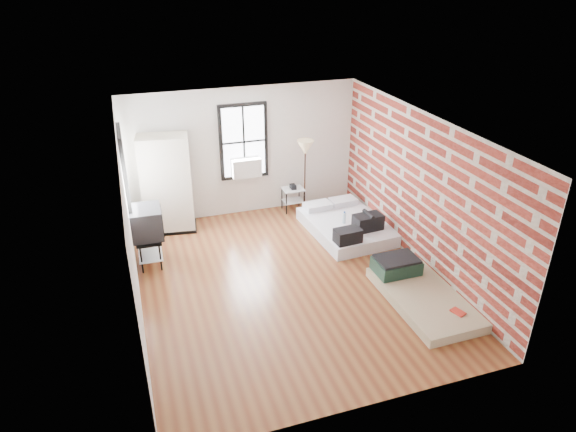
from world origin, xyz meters
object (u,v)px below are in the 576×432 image
object	(u,v)px
floor_lamp	(305,151)
mattress_bare	(417,290)
tv_stand	(147,224)
wardrobe	(167,184)
mattress_main	(347,225)
side_table	(293,193)

from	to	relation	value
floor_lamp	mattress_bare	bearing A→B (deg)	-80.06
tv_stand	wardrobe	bearing A→B (deg)	69.62
mattress_main	floor_lamp	world-z (taller)	floor_lamp
mattress_bare	tv_stand	size ratio (longest dim) A/B	1.85
mattress_bare	floor_lamp	xyz separation A→B (m)	(-0.66, 3.74, 1.28)
floor_lamp	mattress_main	bearing A→B (deg)	-69.52
wardrobe	floor_lamp	distance (m)	3.00
wardrobe	floor_lamp	world-z (taller)	wardrobe
side_table	mattress_main	bearing A→B (deg)	-62.38
wardrobe	tv_stand	distance (m)	1.36
tv_stand	mattress_bare	bearing A→B (deg)	-29.37
tv_stand	mattress_main	bearing A→B (deg)	1.03
mattress_bare	mattress_main	bearing A→B (deg)	93.60
mattress_main	side_table	size ratio (longest dim) A/B	3.33
tv_stand	floor_lamp	bearing A→B (deg)	21.26
mattress_main	wardrobe	xyz separation A→B (m)	(-3.45, 1.31, 0.84)
side_table	wardrobe	bearing A→B (deg)	-178.53
wardrobe	tv_stand	size ratio (longest dim) A/B	1.82
floor_lamp	tv_stand	size ratio (longest dim) A/B	1.47
mattress_main	side_table	world-z (taller)	mattress_main
mattress_main	mattress_bare	world-z (taller)	mattress_main
mattress_bare	side_table	bearing A→B (deg)	102.67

